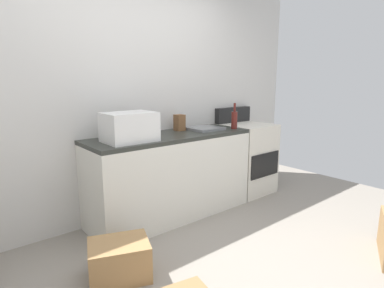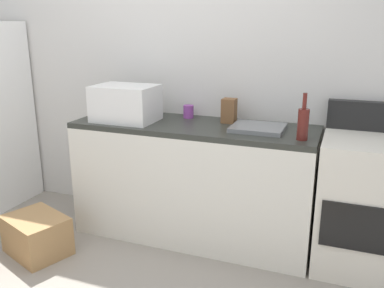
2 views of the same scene
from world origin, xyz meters
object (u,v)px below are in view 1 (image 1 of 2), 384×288
(wine_bottle, at_px, (234,119))
(cardboard_box_small, at_px, (119,260))
(microwave, at_px, (129,127))
(knife_block, at_px, (179,123))
(coffee_mug, at_px, (152,129))
(stove_oven, at_px, (246,157))

(wine_bottle, bearing_deg, cardboard_box_small, -163.97)
(microwave, bearing_deg, cardboard_box_small, -126.94)
(wine_bottle, bearing_deg, knife_block, 151.87)
(wine_bottle, xyz_separation_m, knife_block, (-0.57, 0.30, -0.02))
(cardboard_box_small, bearing_deg, wine_bottle, 16.03)
(wine_bottle, height_order, cardboard_box_small, wine_bottle)
(coffee_mug, height_order, cardboard_box_small, coffee_mug)
(microwave, height_order, wine_bottle, wine_bottle)
(wine_bottle, distance_m, knife_block, 0.65)
(knife_block, bearing_deg, stove_oven, -8.01)
(stove_oven, bearing_deg, wine_bottle, -158.78)
(stove_oven, distance_m, knife_block, 1.13)
(wine_bottle, bearing_deg, coffee_mug, 159.17)
(stove_oven, xyz_separation_m, cardboard_box_small, (-2.18, -0.67, -0.32))
(coffee_mug, distance_m, knife_block, 0.35)
(microwave, distance_m, wine_bottle, 1.32)
(microwave, xyz_separation_m, coffee_mug, (0.41, 0.26, -0.09))
(knife_block, xyz_separation_m, cardboard_box_small, (-1.19, -0.81, -0.85))
(wine_bottle, xyz_separation_m, cardboard_box_small, (-1.76, -0.51, -0.87))
(microwave, distance_m, cardboard_box_small, 1.16)
(wine_bottle, height_order, coffee_mug, wine_bottle)
(wine_bottle, distance_m, cardboard_box_small, 2.03)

